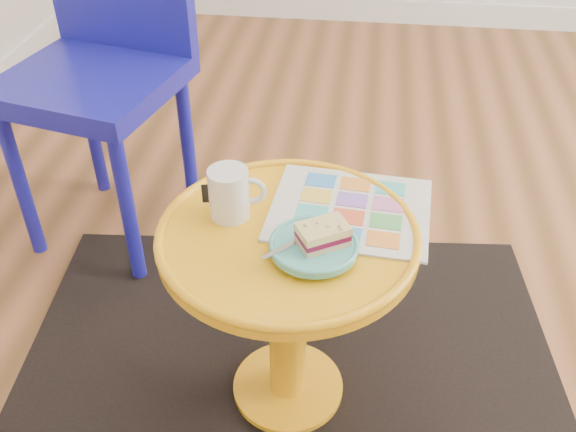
# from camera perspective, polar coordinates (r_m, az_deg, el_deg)

# --- Properties ---
(floor) EXTENTS (4.00, 4.00, 0.00)m
(floor) POSITION_cam_1_polar(r_m,az_deg,el_deg) (1.90, 19.33, -6.19)
(floor) COLOR brown
(floor) RESTS_ON ground
(room_walls) EXTENTS (4.00, 4.00, 4.00)m
(room_walls) POSITION_cam_1_polar(r_m,az_deg,el_deg) (2.69, -5.05, 11.17)
(room_walls) COLOR silver
(room_walls) RESTS_ON ground
(rug) EXTENTS (1.40, 1.21, 0.01)m
(rug) POSITION_cam_1_polar(r_m,az_deg,el_deg) (1.56, -0.00, -15.11)
(rug) COLOR black
(rug) RESTS_ON ground
(side_table) EXTENTS (0.50, 0.50, 0.48)m
(side_table) POSITION_cam_1_polar(r_m,az_deg,el_deg) (1.31, 0.00, -6.06)
(side_table) COLOR #F7A714
(side_table) RESTS_ON ground
(chair) EXTENTS (0.51, 0.51, 0.97)m
(chair) POSITION_cam_1_polar(r_m,az_deg,el_deg) (1.84, -16.10, 14.06)
(chair) COLOR #18189C
(chair) RESTS_ON ground
(newspaper) EXTENTS (0.33, 0.29, 0.01)m
(newspaper) POSITION_cam_1_polar(r_m,az_deg,el_deg) (1.28, 5.55, 0.57)
(newspaper) COLOR silver
(newspaper) RESTS_ON side_table
(mug) EXTENTS (0.11, 0.08, 0.10)m
(mug) POSITION_cam_1_polar(r_m,az_deg,el_deg) (1.24, -5.17, 2.14)
(mug) COLOR silver
(mug) RESTS_ON side_table
(plate) EXTENTS (0.16, 0.16, 0.02)m
(plate) POSITION_cam_1_polar(r_m,az_deg,el_deg) (1.17, 2.32, -2.73)
(plate) COLOR #55B5AE
(plate) RESTS_ON newspaper
(cake_slice) EXTENTS (0.11, 0.10, 0.04)m
(cake_slice) POSITION_cam_1_polar(r_m,az_deg,el_deg) (1.15, 3.12, -1.63)
(cake_slice) COLOR #D3BC8C
(cake_slice) RESTS_ON plate
(fork) EXTENTS (0.11, 0.11, 0.00)m
(fork) POSITION_cam_1_polar(r_m,az_deg,el_deg) (1.16, 0.83, -2.29)
(fork) COLOR silver
(fork) RESTS_ON plate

